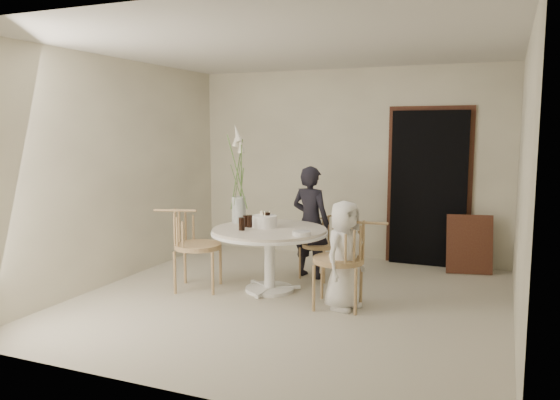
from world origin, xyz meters
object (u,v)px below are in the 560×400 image
at_px(chair_right, 351,251).
at_px(boy, 344,255).
at_px(birthday_cake, 265,221).
at_px(girl, 311,222).
at_px(flower_vase, 239,188).
at_px(chair_far, 324,237).
at_px(table, 270,238).
at_px(chair_left, 186,237).

xyz_separation_m(chair_right, boy, (-0.06, -0.04, -0.04)).
bearing_deg(birthday_cake, girl, 65.69).
bearing_deg(flower_vase, boy, -18.72).
bearing_deg(girl, boy, 138.02).
distance_m(birthday_cake, flower_vase, 0.57).
height_order(boy, birthday_cake, boy).
xyz_separation_m(chair_far, girl, (-0.15, -0.10, 0.20)).
distance_m(table, boy, 1.00).
bearing_deg(chair_left, chair_far, -66.14).
distance_m(table, flower_vase, 0.76).
bearing_deg(girl, table, 85.51).
bearing_deg(chair_far, girl, -133.51).
xyz_separation_m(boy, birthday_cake, (-1.04, 0.32, 0.23)).
relative_size(chair_far, boy, 0.68).
height_order(chair_far, boy, boy).
bearing_deg(girl, chair_far, -134.44).
height_order(girl, birthday_cake, girl).
distance_m(table, chair_right, 1.04).
bearing_deg(boy, birthday_cake, 90.63).
distance_m(chair_far, chair_right, 1.26).
xyz_separation_m(chair_far, boy, (0.58, -1.12, 0.07)).
bearing_deg(birthday_cake, chair_right, -14.26).
xyz_separation_m(chair_left, girl, (1.15, 1.04, 0.09)).
height_order(table, birthday_cake, birthday_cake).
bearing_deg(chair_right, flower_vase, -113.32).
distance_m(chair_far, flower_vase, 1.26).
bearing_deg(chair_right, girl, -147.99).
height_order(chair_far, chair_left, chair_left).
height_order(chair_left, flower_vase, flower_vase).
xyz_separation_m(chair_right, birthday_cake, (-1.10, 0.28, 0.20)).
bearing_deg(chair_left, chair_right, -105.46).
xyz_separation_m(chair_left, birthday_cake, (0.84, 0.34, 0.19)).
xyz_separation_m(girl, flower_vase, (-0.73, -0.53, 0.45)).
relative_size(birthday_cake, flower_vase, 0.24).
xyz_separation_m(girl, boy, (0.73, -1.02, -0.14)).
relative_size(chair_right, chair_left, 0.98).
xyz_separation_m(girl, birthday_cake, (-0.32, -0.70, 0.10)).
bearing_deg(boy, table, 92.03).
bearing_deg(girl, flower_vase, 48.34).
distance_m(chair_left, girl, 1.56).
xyz_separation_m(chair_far, flower_vase, (-0.88, -0.63, 0.65)).
distance_m(chair_left, boy, 1.88).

